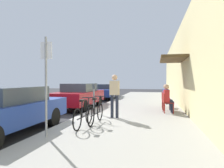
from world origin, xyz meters
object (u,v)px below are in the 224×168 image
(pedestrian_standing, at_px, (115,92))
(street_sign, at_px, (46,78))
(parked_car_0, at_px, (5,110))
(bicycle_1, at_px, (96,113))
(parking_meter, at_px, (94,96))
(parked_car_1, at_px, (79,95))
(cafe_chair_1, at_px, (166,100))
(seated_patron_1, at_px, (167,96))
(cafe_chair_2, at_px, (164,98))
(seated_patron_0, at_px, (168,98))
(parked_car_2, at_px, (105,91))
(cafe_chair_0, at_px, (166,102))
(bicycle_0, at_px, (84,116))

(pedestrian_standing, bearing_deg, street_sign, -111.98)
(parked_car_0, bearing_deg, bicycle_1, 34.03)
(parking_meter, bearing_deg, bicycle_1, -70.70)
(street_sign, bearing_deg, parked_car_1, 103.94)
(cafe_chair_1, relative_size, seated_patron_1, 0.67)
(cafe_chair_2, bearing_deg, bicycle_1, -117.57)
(bicycle_1, relative_size, seated_patron_0, 1.33)
(parked_car_2, bearing_deg, parked_car_0, -90.00)
(street_sign, relative_size, cafe_chair_0, 2.99)
(parked_car_0, xyz_separation_m, cafe_chair_2, (4.76, 6.30, -0.10))
(seated_patron_0, bearing_deg, bicycle_0, -129.05)
(parked_car_0, relative_size, bicycle_0, 2.57)
(parked_car_1, bearing_deg, bicycle_1, -61.46)
(parked_car_1, xyz_separation_m, seated_patron_1, (4.82, -0.60, 0.08))
(seated_patron_1, bearing_deg, seated_patron_0, -90.01)
(bicycle_0, xyz_separation_m, pedestrian_standing, (0.64, 1.73, 0.64))
(parked_car_1, bearing_deg, cafe_chair_0, -16.44)
(parked_car_1, xyz_separation_m, cafe_chair_0, (4.76, -1.41, -0.12))
(cafe_chair_1, xyz_separation_m, cafe_chair_2, (-0.00, 1.17, 0.00))
(bicycle_0, bearing_deg, cafe_chair_1, 57.20)
(cafe_chair_0, bearing_deg, parked_car_0, -137.74)
(cafe_chair_0, bearing_deg, cafe_chair_2, 90.01)
(street_sign, relative_size, bicycle_1, 1.52)
(parked_car_1, distance_m, cafe_chair_1, 4.80)
(parked_car_0, height_order, pedestrian_standing, pedestrian_standing)
(cafe_chair_0, bearing_deg, bicycle_0, -128.49)
(bicycle_1, bearing_deg, bicycle_0, -109.56)
(parked_car_0, distance_m, cafe_chair_2, 7.90)
(seated_patron_0, relative_size, pedestrian_standing, 0.76)
(seated_patron_0, bearing_deg, parked_car_0, -138.05)
(parking_meter, bearing_deg, street_sign, -90.73)
(parked_car_2, distance_m, bicycle_0, 10.96)
(parked_car_2, height_order, cafe_chair_2, parked_car_2)
(parked_car_1, bearing_deg, cafe_chair_1, -7.31)
(street_sign, xyz_separation_m, cafe_chair_2, (3.26, 6.61, -1.02))
(parking_meter, relative_size, pedestrian_standing, 0.78)
(cafe_chair_2, bearing_deg, parked_car_0, -127.11)
(cafe_chair_0, relative_size, cafe_chair_2, 1.00)
(bicycle_0, relative_size, seated_patron_0, 1.33)
(parked_car_1, height_order, parked_car_2, parked_car_1)
(pedestrian_standing, bearing_deg, parking_meter, 140.32)
(bicycle_0, distance_m, cafe_chair_1, 4.98)
(parked_car_0, relative_size, parked_car_2, 1.00)
(street_sign, height_order, seated_patron_1, street_sign)
(cafe_chair_0, bearing_deg, bicycle_1, -131.69)
(cafe_chair_1, distance_m, seated_patron_1, 0.20)
(cafe_chair_1, bearing_deg, seated_patron_0, -85.70)
(parked_car_2, bearing_deg, street_sign, -82.88)
(parked_car_0, distance_m, parking_meter, 3.95)
(bicycle_0, distance_m, cafe_chair_0, 4.34)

